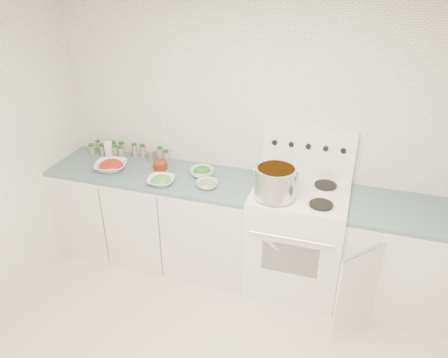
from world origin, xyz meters
The scene contains 13 objects.
room_walls centered at (0.00, 0.00, 1.56)m, with size 3.54×3.04×2.52m.
counter_left centered at (-0.82, 1.19, 0.45)m, with size 1.85×0.62×0.90m.
stove centered at (0.48, 1.19, 0.50)m, with size 0.76×0.70×1.36m.
counter_right centered at (1.30, 1.19, 0.45)m, with size 0.89×0.92×0.90m.
stock_pot centered at (0.30, 1.02, 1.08)m, with size 0.34×0.32×0.24m.
bowl_tomato centered at (-1.20, 1.12, 0.94)m, with size 0.35×0.35×0.09m.
bowl_snowpea centered at (-0.66, 1.01, 0.93)m, with size 0.26×0.26×0.08m.
bowl_broccoli centered at (-0.39, 1.26, 0.94)m, with size 0.26×0.26×0.08m.
bowl_zucchini centered at (-0.28, 1.07, 0.93)m, with size 0.20×0.20×0.07m.
bowl_pepper centered at (-0.79, 1.27, 0.94)m, with size 0.13×0.13×0.08m.
salt_canister centered at (-1.35, 1.35, 0.98)m, with size 0.08×0.08×0.15m, color white.
tin_can centered at (-0.94, 1.40, 0.95)m, with size 0.08×0.08×0.10m, color #A19A88.
spice_cluster centered at (-1.23, 1.41, 0.96)m, with size 0.79×0.16×0.14m.
Camera 1 is at (0.81, -1.90, 2.65)m, focal length 35.00 mm.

